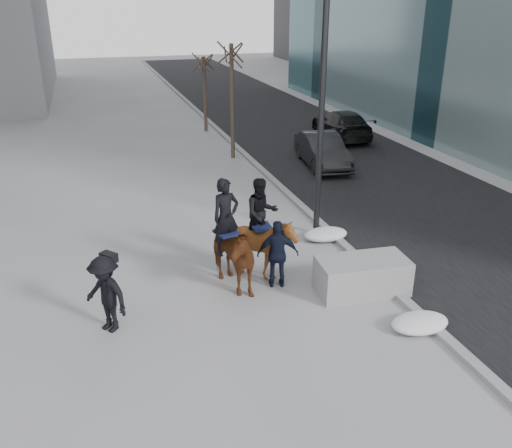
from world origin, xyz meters
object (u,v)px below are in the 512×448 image
object	(u,v)px
mounted_right	(263,239)
planter	(362,276)
car_near	(322,150)
mounted_left	(228,250)

from	to	relation	value
mounted_right	planter	bearing A→B (deg)	-35.97
car_near	mounted_right	bearing A→B (deg)	-115.20
mounted_left	mounted_right	world-z (taller)	mounted_left
car_near	mounted_left	distance (m)	11.20
planter	mounted_left	xyz separation A→B (m)	(-3.07, 1.19, 0.61)
planter	mounted_left	size ratio (longest dim) A/B	0.78
planter	car_near	world-z (taller)	car_near
planter	mounted_right	bearing A→B (deg)	144.03
planter	car_near	size ratio (longest dim) A/B	0.52
mounted_left	mounted_right	bearing A→B (deg)	17.74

